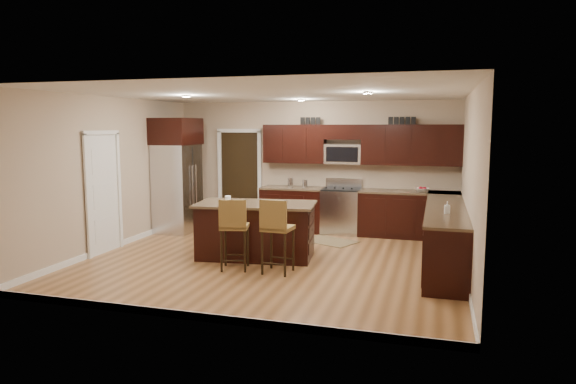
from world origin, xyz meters
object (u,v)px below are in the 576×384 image
(range, at_px, (341,210))
(stool_mid, at_px, (234,226))
(refrigerator, at_px, (177,174))
(stool_right, at_px, (276,228))
(island, at_px, (256,232))

(range, bearing_deg, stool_mid, -108.67)
(stool_mid, height_order, refrigerator, refrigerator)
(range, bearing_deg, refrigerator, -166.80)
(stool_right, bearing_deg, range, 86.83)
(range, relative_size, refrigerator, 0.47)
(stool_mid, bearing_deg, refrigerator, 119.28)
(range, distance_m, stool_mid, 3.34)
(range, xyz_separation_m, stool_mid, (-1.07, -3.16, 0.22))
(stool_right, distance_m, refrigerator, 3.80)
(refrigerator, bearing_deg, stool_right, -39.45)
(range, bearing_deg, island, -113.71)
(island, distance_m, stool_mid, 0.88)
(stool_mid, bearing_deg, range, 57.54)
(stool_right, bearing_deg, stool_mid, -176.32)
(range, distance_m, island, 2.53)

